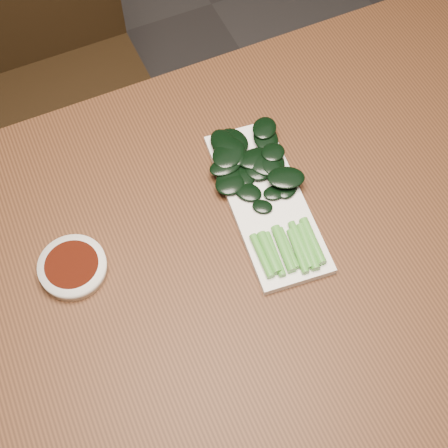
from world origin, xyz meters
TOP-DOWN VIEW (x-y plane):
  - ground at (0.00, 0.00)m, footprint 6.00×6.00m
  - table at (0.00, 0.00)m, footprint 1.40×0.80m
  - chair_far at (-0.09, 0.75)m, footprint 0.40×0.40m
  - sauce_bowl at (-0.22, 0.07)m, footprint 0.11×0.11m
  - serving_plate at (0.11, 0.06)m, footprint 0.15×0.32m
  - gai_lan at (0.11, 0.10)m, footprint 0.16×0.31m

SIDE VIEW (x-z plane):
  - ground at x=0.00m, z-range 0.00..0.00m
  - chair_far at x=-0.09m, z-range 0.04..0.93m
  - table at x=0.00m, z-range 0.30..1.05m
  - serving_plate at x=0.11m, z-range 0.75..0.76m
  - sauce_bowl at x=-0.22m, z-range 0.75..0.77m
  - gai_lan at x=0.11m, z-range 0.76..0.79m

